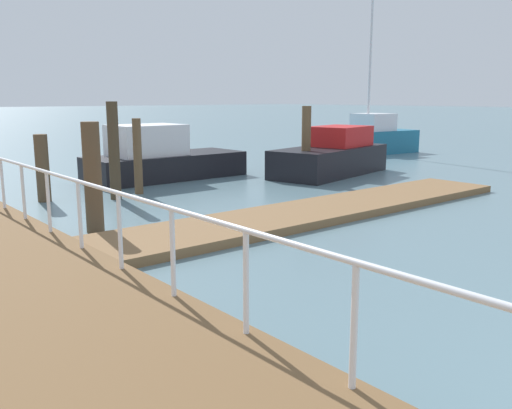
{
  "coord_description": "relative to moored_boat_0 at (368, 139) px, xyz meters",
  "views": [
    {
      "loc": [
        -6.35,
        0.57,
        2.7
      ],
      "look_at": [
        -0.56,
        7.51,
        0.94
      ],
      "focal_mm": 38.54,
      "sensor_mm": 36.0,
      "label": 1
    }
  ],
  "objects": [
    {
      "name": "dock_piling_2",
      "position": [
        -16.93,
        -6.67,
        0.38
      ],
      "size": [
        0.35,
        0.35,
        2.23
      ],
      "primitive_type": "cylinder",
      "color": "brown",
      "rests_on": "ground_plane"
    },
    {
      "name": "moored_boat_2",
      "position": [
        -12.12,
        -1.03,
        -0.05
      ],
      "size": [
        5.36,
        2.15,
        1.83
      ],
      "color": "black",
      "rests_on": "ground_plane"
    },
    {
      "name": "dock_piling_0",
      "position": [
        -8.55,
        -4.3,
        0.48
      ],
      "size": [
        0.3,
        0.3,
        2.43
      ],
      "primitive_type": "cylinder",
      "color": "brown",
      "rests_on": "ground_plane"
    },
    {
      "name": "boardwalk_railing",
      "position": [
        -18.19,
        -9.07,
        0.48
      ],
      "size": [
        0.06,
        24.59,
        1.08
      ],
      "color": "white",
      "rests_on": "boardwalk"
    },
    {
      "name": "moored_boat_0",
      "position": [
        0.0,
        0.0,
        0.0
      ],
      "size": [
        5.4,
        2.51,
        8.28
      ],
      "color": "#1E6B8C",
      "rests_on": "ground_plane"
    },
    {
      "name": "ground_plane",
      "position": [
        -15.04,
        2.29,
        -0.73
      ],
      "size": [
        300.0,
        300.0,
        0.0
      ],
      "primitive_type": "plane",
      "color": "slate"
    },
    {
      "name": "moored_boat_3",
      "position": [
        -6.83,
        -3.88,
        -0.08
      ],
      "size": [
        5.33,
        3.07,
        1.68
      ],
      "color": "black",
      "rests_on": "ground_plane"
    },
    {
      "name": "dock_piling_1",
      "position": [
        -16.56,
        -2.62,
        0.15
      ],
      "size": [
        0.35,
        0.35,
        1.77
      ],
      "primitive_type": "cylinder",
      "color": "brown",
      "rests_on": "ground_plane"
    },
    {
      "name": "dock_piling_3",
      "position": [
        -14.95,
        -3.51,
        0.57
      ],
      "size": [
        0.29,
        0.29,
        2.6
      ],
      "primitive_type": "cylinder",
      "color": "#473826",
      "rests_on": "ground_plane"
    },
    {
      "name": "floating_dock",
      "position": [
        -12.31,
        -8.42,
        -0.64
      ],
      "size": [
        12.46,
        2.0,
        0.18
      ],
      "primitive_type": "cube",
      "color": "olive",
      "rests_on": "ground_plane"
    },
    {
      "name": "dock_piling_4",
      "position": [
        -14.08,
        -3.15,
        0.33
      ],
      "size": [
        0.24,
        0.24,
        2.13
      ],
      "primitive_type": "cylinder",
      "color": "brown",
      "rests_on": "ground_plane"
    }
  ]
}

